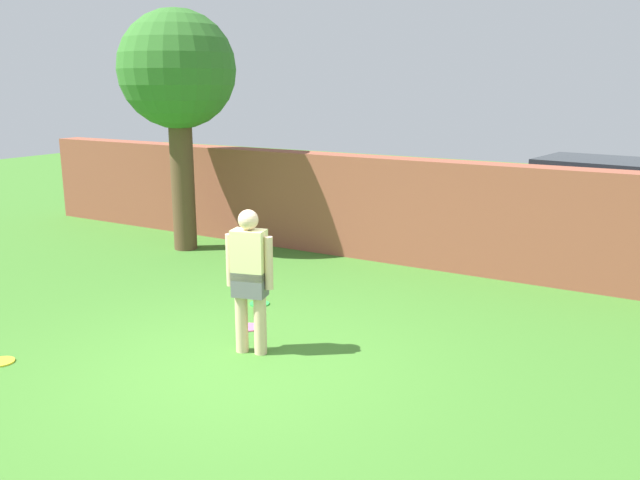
% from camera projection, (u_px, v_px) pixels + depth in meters
% --- Properties ---
extents(ground_plane, '(40.00, 40.00, 0.00)m').
position_uv_depth(ground_plane, '(238.00, 366.00, 6.94)').
color(ground_plane, '#3D7528').
extents(brick_wall, '(13.68, 0.50, 1.74)m').
position_uv_depth(brick_wall, '(334.00, 204.00, 11.48)').
color(brick_wall, brown).
rests_on(brick_wall, ground).
extents(tree, '(2.02, 2.02, 4.17)m').
position_uv_depth(tree, '(178.00, 75.00, 11.17)').
color(tree, brown).
rests_on(tree, ground).
extents(person, '(0.53, 0.30, 1.62)m').
position_uv_depth(person, '(250.00, 275.00, 7.09)').
color(person, beige).
rests_on(person, ground).
extents(car, '(4.39, 2.35, 1.72)m').
position_uv_depth(car, '(601.00, 211.00, 10.84)').
color(car, '#B7B7BC').
rests_on(car, ground).
extents(frisbee_yellow, '(0.27, 0.27, 0.02)m').
position_uv_depth(frisbee_yellow, '(1.00, 362.00, 7.03)').
color(frisbee_yellow, yellow).
rests_on(frisbee_yellow, ground).
extents(frisbee_green, '(0.27, 0.27, 0.02)m').
position_uv_depth(frisbee_green, '(259.00, 304.00, 8.88)').
color(frisbee_green, green).
rests_on(frisbee_green, ground).
extents(frisbee_pink, '(0.27, 0.27, 0.02)m').
position_uv_depth(frisbee_pink, '(249.00, 327.00, 8.02)').
color(frisbee_pink, pink).
rests_on(frisbee_pink, ground).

